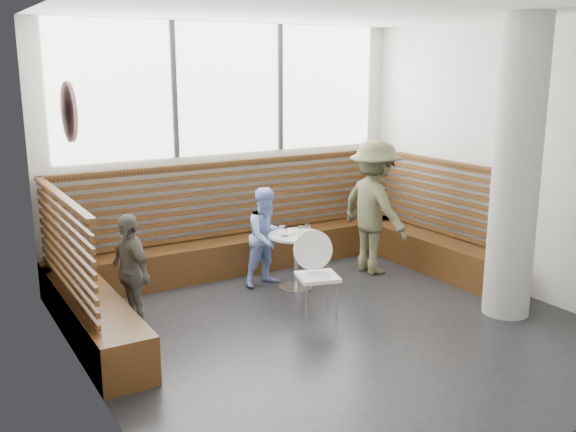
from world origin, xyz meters
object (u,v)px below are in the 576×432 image
cafe_chair (314,267)px  child_left (130,272)px  concrete_column (516,170)px  cafe_table (296,250)px  adult_man (374,207)px  child_back (267,237)px

cafe_chair → child_left: size_ratio=0.75×
concrete_column → cafe_chair: bearing=150.4°
cafe_table → cafe_chair: size_ratio=0.74×
concrete_column → adult_man: 2.07m
concrete_column → child_back: concrete_column is taller
cafe_table → child_left: 2.11m
concrete_column → child_left: concrete_column is taller
cafe_table → adult_man: adult_man is taller
child_back → adult_man: bearing=-17.9°
concrete_column → cafe_chair: concrete_column is taller
cafe_table → child_back: bearing=128.2°
child_left → child_back: bearing=95.0°
concrete_column → child_left: (-3.67, 1.69, -0.99)m
cafe_chair → child_back: 1.13m
adult_man → child_back: size_ratio=1.42×
concrete_column → adult_man: concrete_column is taller
concrete_column → child_left: size_ratio=2.62×
child_back → child_left: child_back is taller
cafe_table → child_back: child_back is taller
cafe_table → child_left: (-2.10, -0.18, 0.12)m
concrete_column → cafe_table: 2.69m
adult_man → child_left: bearing=91.1°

